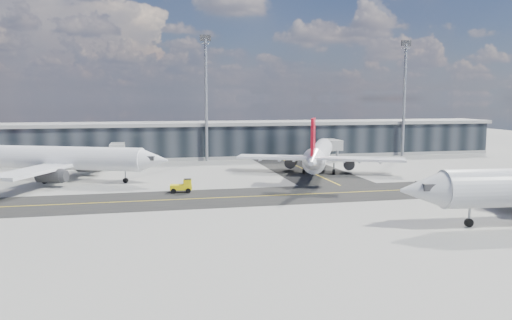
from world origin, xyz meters
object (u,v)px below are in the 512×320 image
at_px(airliner_af, 56,158).
at_px(service_van, 316,157).
at_px(baggage_tug, 183,186).
at_px(airliner_redtail, 319,155).

distance_m(airliner_af, service_van, 57.86).
bearing_deg(airliner_af, baggage_tug, 75.60).
xyz_separation_m(airliner_redtail, baggage_tug, (-27.14, -13.96, -2.71)).
height_order(baggage_tug, service_van, baggage_tug).
relative_size(airliner_af, baggage_tug, 11.30).
distance_m(airliner_redtail, baggage_tug, 30.64).
height_order(airliner_af, airliner_redtail, airliner_af).
height_order(airliner_redtail, service_van, airliner_redtail).
xyz_separation_m(baggage_tug, service_van, (33.61, 34.60, -0.33)).
bearing_deg(airliner_redtail, service_van, 95.89).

